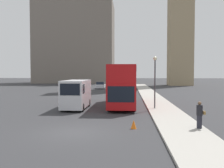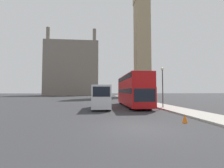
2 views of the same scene
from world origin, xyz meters
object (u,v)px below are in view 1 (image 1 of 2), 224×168
(red_double_decker_bus, at_px, (123,84))
(street_lamp, at_px, (155,74))
(pedestrian, at_px, (200,115))
(parked_sedan, at_px, (101,86))
(white_van, at_px, (76,94))

(red_double_decker_bus, xyz_separation_m, street_lamp, (3.11, -2.75, 1.07))
(red_double_decker_bus, distance_m, pedestrian, 12.30)
(pedestrian, bearing_deg, street_lamp, 102.19)
(street_lamp, bearing_deg, parked_sedan, 105.59)
(red_double_decker_bus, xyz_separation_m, white_van, (-4.44, -2.60, -0.89))
(pedestrian, distance_m, parked_sedan, 41.27)
(pedestrian, relative_size, parked_sedan, 0.36)
(red_double_decker_bus, height_order, pedestrian, red_double_decker_bus)
(red_double_decker_bus, height_order, parked_sedan, red_double_decker_bus)
(white_van, distance_m, street_lamp, 7.80)
(street_lamp, bearing_deg, red_double_decker_bus, 138.58)
(street_lamp, height_order, parked_sedan, street_lamp)
(red_double_decker_bus, height_order, white_van, red_double_decker_bus)
(white_van, bearing_deg, street_lamp, -1.10)
(parked_sedan, bearing_deg, white_van, -87.76)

